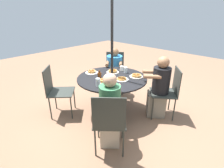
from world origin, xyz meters
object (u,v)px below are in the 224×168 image
(patio_chair_east, at_px, (56,88))
(coffee_cup, at_px, (122,68))
(pancake_plate_e, at_px, (122,79))
(drinking_glass_b, at_px, (126,70))
(pancake_plate_b, at_px, (136,76))
(diner_south, at_px, (110,113))
(pancake_plate_d, at_px, (104,81))
(patio_chair_west, at_px, (169,90))
(diner_west, at_px, (159,89))
(pancake_plate_a, at_px, (113,71))
(patio_chair_north, at_px, (115,69))
(patio_table, at_px, (112,83))
(diner_north, at_px, (114,74))
(pancake_plate_c, at_px, (92,72))
(patio_chair_south, at_px, (109,120))
(drinking_glass_a, at_px, (98,82))
(syrup_bottle, at_px, (99,75))

(patio_chair_east, distance_m, coffee_cup, 1.36)
(pancake_plate_e, distance_m, drinking_glass_b, 0.40)
(pancake_plate_b, height_order, drinking_glass_b, drinking_glass_b)
(diner_south, relative_size, pancake_plate_d, 4.70)
(diner_south, relative_size, pancake_plate_e, 4.70)
(patio_chair_west, height_order, pancake_plate_d, patio_chair_west)
(patio_chair_east, height_order, coffee_cup, patio_chair_east)
(pancake_plate_b, relative_size, coffee_cup, 2.54)
(diner_west, distance_m, pancake_plate_a, 0.96)
(patio_chair_north, relative_size, diner_south, 0.82)
(patio_table, relative_size, pancake_plate_b, 5.23)
(drinking_glass_b, bearing_deg, patio_chair_north, -32.47)
(drinking_glass_b, bearing_deg, diner_north, -27.41)
(patio_chair_north, relative_size, pancake_plate_c, 3.86)
(patio_chair_east, height_order, pancake_plate_d, patio_chair_east)
(patio_chair_south, distance_m, coffee_cup, 1.49)
(patio_chair_south, xyz_separation_m, diner_west, (0.00, -1.34, -0.00))
(patio_chair_east, height_order, pancake_plate_b, patio_chair_east)
(diner_north, xyz_separation_m, pancake_plate_e, (-0.77, 0.64, 0.27))
(diner_north, bearing_deg, coffee_cup, 110.23)
(drinking_glass_a, bearing_deg, pancake_plate_b, -105.08)
(patio_chair_east, height_order, diner_west, diner_west)
(patio_chair_east, bearing_deg, patio_chair_north, 131.66)
(patio_chair_north, xyz_separation_m, diner_north, (-0.12, 0.14, -0.05))
(pancake_plate_d, height_order, syrup_bottle, syrup_bottle)
(patio_table, height_order, coffee_cup, coffee_cup)
(diner_north, relative_size, syrup_bottle, 7.26)
(diner_west, xyz_separation_m, coffee_cup, (0.81, 0.12, 0.26))
(patio_chair_north, xyz_separation_m, pancake_plate_e, (-0.88, 0.79, 0.22))
(diner_south, xyz_separation_m, drinking_glass_a, (0.48, -0.22, 0.28))
(diner_north, bearing_deg, patio_table, 90.00)
(patio_chair_north, distance_m, diner_north, 0.19)
(diner_north, xyz_separation_m, patio_chair_south, (-1.26, 1.47, 0.05))
(coffee_cup, bearing_deg, patio_chair_north, -35.57)
(diner_west, height_order, pancake_plate_a, diner_west)
(diner_north, height_order, syrup_bottle, diner_north)
(pancake_plate_a, bearing_deg, pancake_plate_d, 116.96)
(syrup_bottle, bearing_deg, patio_chair_east, 44.35)
(diner_west, distance_m, pancake_plate_c, 1.34)
(patio_chair_north, bearing_deg, drinking_glass_b, 108.00)
(pancake_plate_d, bearing_deg, pancake_plate_c, -17.58)
(pancake_plate_b, height_order, pancake_plate_c, pancake_plate_c)
(patio_chair_east, distance_m, diner_south, 1.32)
(coffee_cup, bearing_deg, pancake_plate_a, 74.73)
(patio_chair_north, distance_m, pancake_plate_a, 0.82)
(pancake_plate_d, relative_size, drinking_glass_b, 2.18)
(pancake_plate_b, bearing_deg, pancake_plate_d, 67.74)
(diner_north, height_order, diner_west, diner_west)
(diner_south, distance_m, pancake_plate_b, 1.06)
(diner_south, bearing_deg, pancake_plate_b, 63.79)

